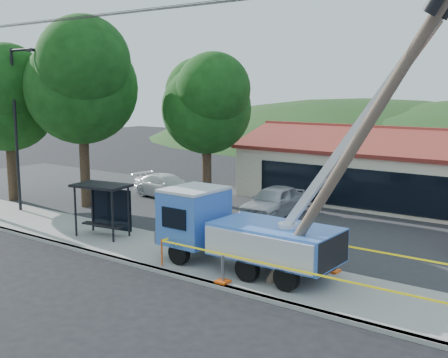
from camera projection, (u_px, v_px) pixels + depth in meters
ground at (131, 292)px, 19.25m from camera, size 120.00×120.00×0.00m
curb at (172, 274)px, 20.90m from camera, size 60.00×0.25×0.15m
sidewalk at (204, 261)px, 22.40m from camera, size 60.00×4.00×0.15m
parking_lot at (302, 224)px, 28.73m from camera, size 60.00×12.00×0.10m
strip_mall at (431, 176)px, 32.38m from camera, size 22.50×8.53×4.67m
streetlight at (17, 118)px, 30.49m from camera, size 2.13×0.22×9.00m
tree_west_near at (81, 77)px, 31.45m from camera, size 7.56×6.72×10.80m
tree_west_far at (7, 94)px, 33.37m from camera, size 6.84×6.08×9.48m
tree_lot at (206, 100)px, 32.66m from camera, size 6.30×5.60×8.94m
hill_west at (363, 142)px, 71.59m from camera, size 78.40×56.00×28.00m
utility_truck at (243, 228)px, 21.03m from camera, size 11.40×3.85×10.31m
leaning_pole at (365, 130)px, 17.00m from camera, size 6.28×1.98×10.24m
bus_shelter at (104, 198)px, 25.80m from camera, size 2.75×1.95×2.44m
caution_tape at (313, 262)px, 19.62m from camera, size 11.21×3.61×1.04m
car_silver at (274, 218)px, 30.10m from camera, size 2.20×4.97×1.66m
car_white at (167, 199)px, 35.32m from camera, size 5.09×2.37×1.44m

